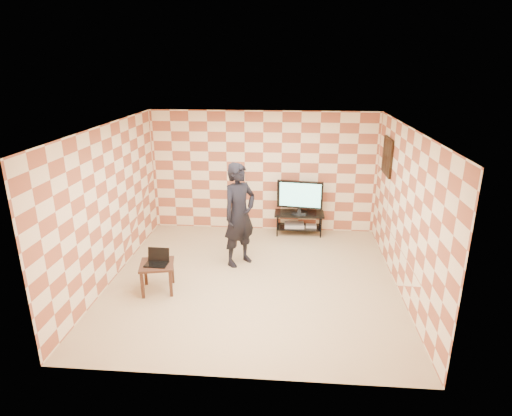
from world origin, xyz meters
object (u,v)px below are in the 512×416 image
object	(u,v)px
tv_stand	(299,218)
tv	(300,195)
side_table	(157,268)
person	(239,215)

from	to	relation	value
tv_stand	tv	world-z (taller)	tv
tv_stand	side_table	world-z (taller)	same
side_table	person	world-z (taller)	person
tv	person	size ratio (longest dim) A/B	0.51
tv	person	bearing A→B (deg)	-126.15
side_table	tv_stand	bearing A→B (deg)	48.57
tv_stand	tv	distance (m)	0.54
person	tv	bearing A→B (deg)	7.04
tv_stand	person	distance (m)	2.04
tv_stand	person	world-z (taller)	person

